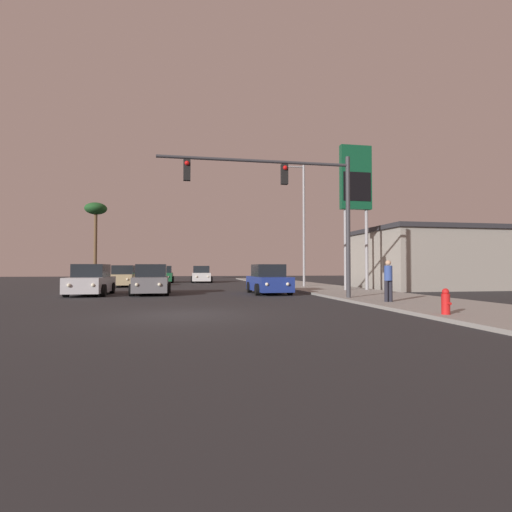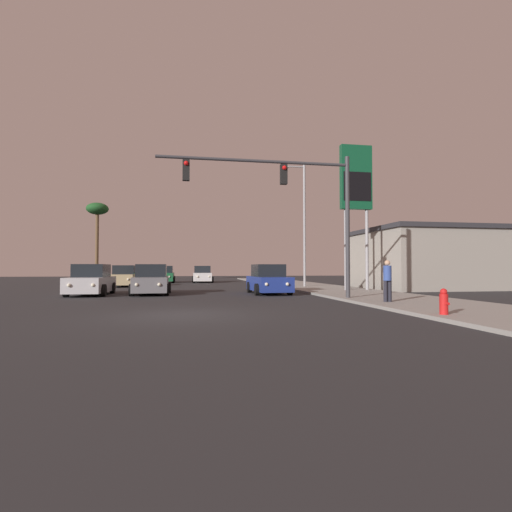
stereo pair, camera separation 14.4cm
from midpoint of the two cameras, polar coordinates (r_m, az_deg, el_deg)
ground_plane at (r=12.84m, az=-10.33°, el=-8.30°), size 120.00×120.00×0.00m
sidewalk_right at (r=24.69m, az=12.48°, el=-4.96°), size 5.00×60.00×0.12m
building_gas_station at (r=31.74m, az=24.34°, el=-0.33°), size 10.30×8.30×4.30m
car_silver at (r=23.49m, az=-22.33°, el=-3.33°), size 2.04×4.34×1.68m
car_green at (r=41.19m, az=-12.84°, el=-2.66°), size 2.04×4.31×1.68m
car_tan at (r=33.30m, az=-18.13°, el=-2.86°), size 2.04×4.32×1.68m
car_grey at (r=23.12m, az=-14.54°, el=-3.43°), size 2.04×4.33×1.68m
car_blue at (r=22.89m, az=1.97°, el=-3.50°), size 2.04×4.34×1.68m
car_white at (r=41.04m, az=-7.56°, el=-2.69°), size 2.04×4.34×1.68m
traffic_light_mast at (r=18.21m, az=5.57°, el=8.80°), size 8.73×0.36×6.50m
street_lamp at (r=29.84m, az=6.83°, el=5.31°), size 1.74×0.24×9.00m
gas_station_sign at (r=25.99m, az=14.25°, el=9.75°), size 2.00×0.42×9.00m
fire_hydrant at (r=12.96m, az=25.54°, el=-5.94°), size 0.24×0.34×0.76m
pedestrian_on_sidewalk at (r=16.90m, az=18.50°, el=-3.13°), size 0.34×0.32×1.67m
palm_tree_far at (r=48.12m, az=-21.64°, el=5.73°), size 2.40×2.40×8.76m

